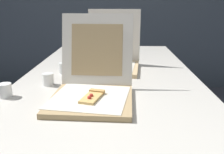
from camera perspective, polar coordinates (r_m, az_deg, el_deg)
The scene contains 6 objects.
table at distance 1.35m, azimuth -0.63°, elevation -2.30°, with size 0.98×2.11×0.74m.
pizza_box_front at distance 1.06m, azimuth -4.52°, elevation -2.43°, with size 0.36×0.43×0.35m.
pizza_box_middle at distance 1.55m, azimuth -0.03°, elevation 3.92°, with size 0.37×0.37×0.36m.
cup_white_near_left at distance 1.18m, azimuth -23.48°, elevation -2.86°, with size 0.06×0.06×0.06m, color white.
cup_white_mid at distance 1.47m, azimuth -11.12°, elevation 2.07°, with size 0.06×0.06×0.06m, color white.
cup_white_near_center at distance 1.27m, azimuth -14.57°, elevation -0.51°, with size 0.06×0.06×0.06m, color white.
Camera 1 is at (0.06, -0.70, 1.14)m, focal length 39.49 mm.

